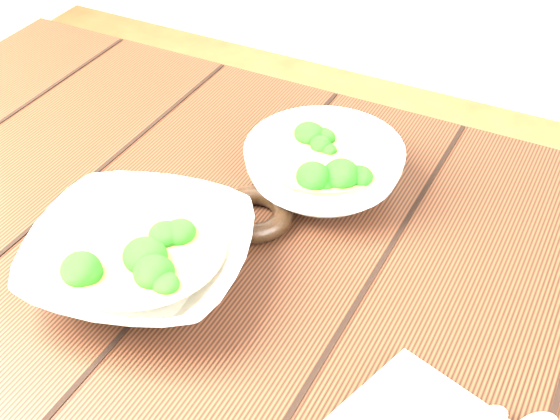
% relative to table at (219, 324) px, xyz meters
% --- Properties ---
extents(table, '(1.20, 0.80, 0.75)m').
position_rel_table_xyz_m(table, '(0.00, 0.00, 0.00)').
color(table, '#331A0E').
rests_on(table, ground).
extents(soup_bowl_front, '(0.29, 0.29, 0.07)m').
position_rel_table_xyz_m(soup_bowl_front, '(-0.05, -0.07, 0.15)').
color(soup_bowl_front, white).
rests_on(soup_bowl_front, table).
extents(soup_bowl_back, '(0.26, 0.26, 0.07)m').
position_rel_table_xyz_m(soup_bowl_back, '(0.06, 0.17, 0.15)').
color(soup_bowl_back, white).
rests_on(soup_bowl_back, table).
extents(trivet, '(0.12, 0.12, 0.02)m').
position_rel_table_xyz_m(trivet, '(0.01, 0.07, 0.13)').
color(trivet, black).
rests_on(trivet, table).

